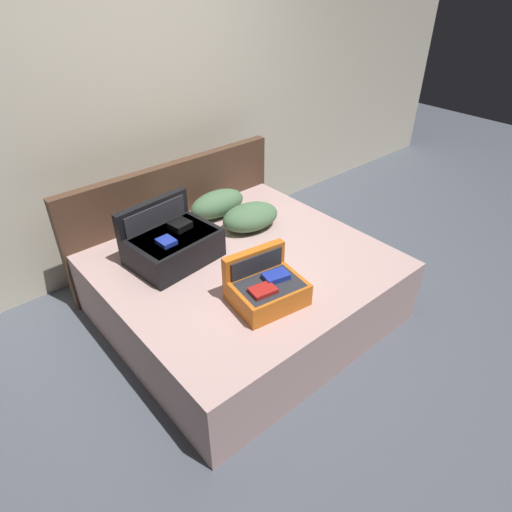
% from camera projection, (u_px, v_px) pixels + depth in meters
% --- Properties ---
extents(ground_plane, '(12.00, 12.00, 0.00)m').
position_uv_depth(ground_plane, '(282.00, 342.00, 3.09)').
color(ground_plane, '#4C515B').
extents(back_wall, '(8.00, 0.10, 2.60)m').
position_uv_depth(back_wall, '(139.00, 102.00, 3.39)').
color(back_wall, beige).
rests_on(back_wall, ground).
extents(bed, '(1.83, 1.69, 0.48)m').
position_uv_depth(bed, '(245.00, 288.00, 3.20)').
color(bed, '#BC9993').
rests_on(bed, ground).
extents(headboard, '(1.87, 0.08, 0.91)m').
position_uv_depth(headboard, '(176.00, 216.00, 3.64)').
color(headboard, '#4C3323').
rests_on(headboard, ground).
extents(hard_case_large, '(0.61, 0.50, 0.38)m').
position_uv_depth(hard_case_large, '(172.00, 243.00, 3.01)').
color(hard_case_large, black).
rests_on(hard_case_large, bed).
extents(hard_case_medium, '(0.46, 0.40, 0.29)m').
position_uv_depth(hard_case_medium, '(266.00, 288.00, 2.66)').
color(hard_case_medium, '#D16619').
rests_on(hard_case_medium, bed).
extents(pillow_near_headboard, '(0.49, 0.36, 0.19)m').
position_uv_depth(pillow_near_headboard, '(250.00, 217.00, 3.37)').
color(pillow_near_headboard, '#4C724C').
rests_on(pillow_near_headboard, bed).
extents(pillow_center_head, '(0.48, 0.26, 0.20)m').
position_uv_depth(pillow_center_head, '(217.00, 204.00, 3.54)').
color(pillow_center_head, '#4C724C').
rests_on(pillow_center_head, bed).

